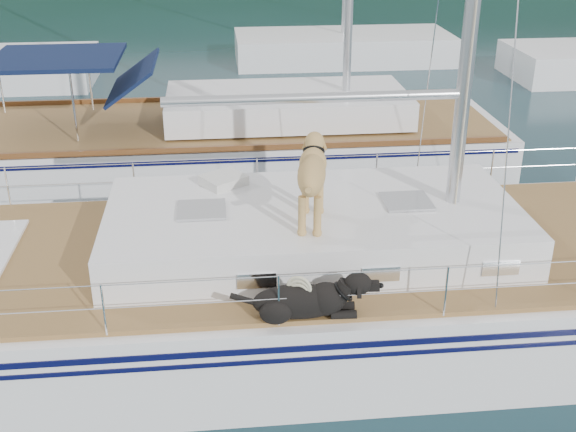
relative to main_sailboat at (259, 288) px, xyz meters
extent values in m
plane|color=black|center=(-0.10, 0.01, -0.68)|extent=(120.00, 120.00, 0.00)
cube|color=white|center=(-0.10, 0.01, -0.18)|extent=(12.00, 3.80, 1.40)
cube|color=olive|center=(-0.10, 0.01, 0.55)|extent=(11.52, 3.50, 0.06)
cube|color=white|center=(0.70, 0.01, 0.86)|extent=(5.20, 2.50, 0.55)
cylinder|color=silver|center=(0.70, 0.01, 2.53)|extent=(3.60, 0.12, 0.12)
cylinder|color=silver|center=(-0.10, -1.74, 1.14)|extent=(10.56, 0.01, 0.01)
cylinder|color=silver|center=(-0.10, 1.76, 1.14)|extent=(10.56, 0.01, 0.01)
cube|color=#1D3DB9|center=(0.18, 1.46, 0.60)|extent=(0.67, 0.59, 0.04)
cube|color=silver|center=(-0.40, 0.84, 1.20)|extent=(0.69, 0.67, 0.14)
torus|color=beige|center=(0.33, -1.65, 0.94)|extent=(0.36, 0.24, 0.35)
cube|color=white|center=(-0.23, 5.85, -0.23)|extent=(11.00, 3.50, 1.30)
cube|color=olive|center=(-0.23, 5.85, 0.42)|extent=(10.56, 3.29, 0.06)
cube|color=white|center=(0.97, 5.85, 0.77)|extent=(4.80, 2.30, 0.55)
cube|color=#0F1A3F|center=(-3.43, 5.85, 1.82)|extent=(2.40, 2.30, 0.08)
cube|color=white|center=(3.90, 16.01, -0.28)|extent=(7.20, 3.00, 1.10)
camera|label=1|loc=(-0.47, -8.20, 4.82)|focal=45.00mm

